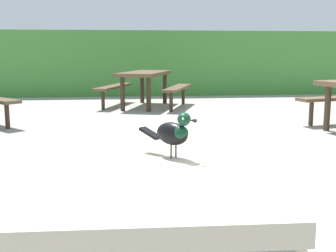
# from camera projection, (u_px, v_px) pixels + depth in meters

# --- Properties ---
(hedge_wall) EXTENTS (28.00, 1.64, 1.70)m
(hedge_wall) POSITION_uv_depth(u_px,v_px,m) (135.00, 63.00, 11.88)
(hedge_wall) COLOR #428438
(hedge_wall) RESTS_ON ground
(picnic_table_foreground) EXTENTS (1.73, 1.82, 0.74)m
(picnic_table_foreground) POSITION_uv_depth(u_px,v_px,m) (148.00, 186.00, 1.93)
(picnic_table_foreground) COLOR #B2A893
(picnic_table_foreground) RESTS_ON ground
(bird_grackle) EXTENTS (0.21, 0.23, 0.18)m
(bird_grackle) POSITION_uv_depth(u_px,v_px,m) (174.00, 132.00, 1.66)
(bird_grackle) COLOR black
(bird_grackle) RESTS_ON picnic_table_foreground
(picnic_table_mid_left) EXTENTS (2.14, 2.16, 0.74)m
(picnic_table_mid_left) POSITION_uv_depth(u_px,v_px,m) (145.00, 81.00, 9.00)
(picnic_table_mid_left) COLOR brown
(picnic_table_mid_left) RESTS_ON ground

